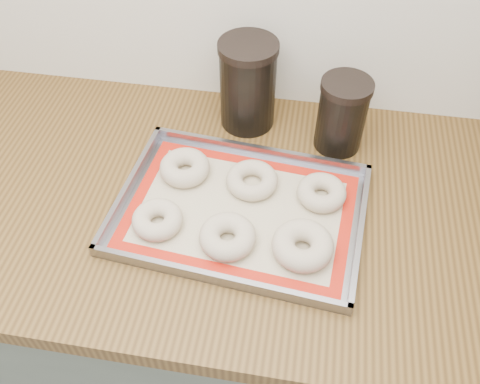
% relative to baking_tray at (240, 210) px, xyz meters
% --- Properties ---
extents(cabinet, '(3.00, 0.65, 0.86)m').
position_rel_baking_tray_xyz_m(cabinet, '(0.23, 0.03, -0.48)').
color(cabinet, slate).
rests_on(cabinet, floor).
extents(countertop, '(3.06, 0.68, 0.04)m').
position_rel_baking_tray_xyz_m(countertop, '(0.23, 0.03, -0.03)').
color(countertop, brown).
rests_on(countertop, cabinet).
extents(baking_tray, '(0.49, 0.37, 0.03)m').
position_rel_baking_tray_xyz_m(baking_tray, '(0.00, 0.00, 0.00)').
color(baking_tray, gray).
rests_on(baking_tray, countertop).
extents(baking_mat, '(0.45, 0.33, 0.00)m').
position_rel_baking_tray_xyz_m(baking_mat, '(-0.00, 0.00, -0.00)').
color(baking_mat, '#C6B793').
rests_on(baking_mat, baking_tray).
extents(bagel_front_left, '(0.10, 0.10, 0.03)m').
position_rel_baking_tray_xyz_m(bagel_front_left, '(-0.14, -0.06, 0.01)').
color(bagel_front_left, beige).
rests_on(bagel_front_left, baking_mat).
extents(bagel_front_mid, '(0.11, 0.11, 0.04)m').
position_rel_baking_tray_xyz_m(bagel_front_mid, '(-0.01, -0.08, 0.02)').
color(bagel_front_mid, beige).
rests_on(bagel_front_mid, baking_mat).
extents(bagel_front_right, '(0.12, 0.12, 0.04)m').
position_rel_baking_tray_xyz_m(bagel_front_right, '(0.12, -0.07, 0.02)').
color(bagel_front_right, beige).
rests_on(bagel_front_right, baking_mat).
extents(bagel_back_left, '(0.10, 0.10, 0.04)m').
position_rel_baking_tray_xyz_m(bagel_back_left, '(-0.13, 0.08, 0.02)').
color(bagel_back_left, beige).
rests_on(bagel_back_left, baking_mat).
extents(bagel_back_mid, '(0.12, 0.12, 0.03)m').
position_rel_baking_tray_xyz_m(bagel_back_mid, '(0.01, 0.07, 0.01)').
color(bagel_back_mid, beige).
rests_on(bagel_back_mid, baking_mat).
extents(bagel_back_right, '(0.12, 0.12, 0.03)m').
position_rel_baking_tray_xyz_m(bagel_back_right, '(0.15, 0.06, 0.01)').
color(bagel_back_right, beige).
rests_on(bagel_back_right, baking_mat).
extents(canister_left, '(0.12, 0.12, 0.20)m').
position_rel_baking_tray_xyz_m(canister_left, '(-0.03, 0.27, 0.09)').
color(canister_left, black).
rests_on(canister_left, countertop).
extents(canister_mid, '(0.10, 0.10, 0.16)m').
position_rel_baking_tray_xyz_m(canister_mid, '(0.17, 0.22, 0.07)').
color(canister_mid, black).
rests_on(canister_mid, countertop).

